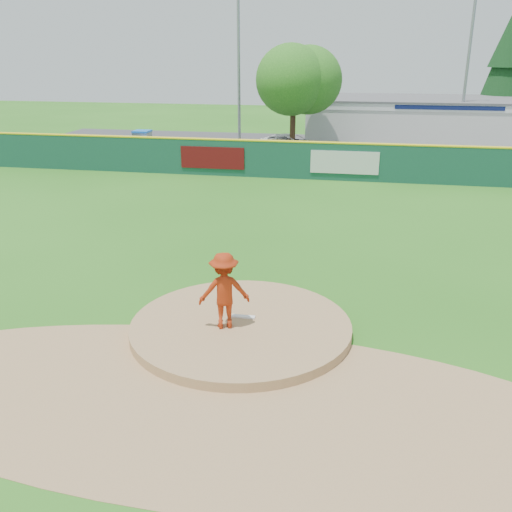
% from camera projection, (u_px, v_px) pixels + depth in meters
% --- Properties ---
extents(ground, '(120.00, 120.00, 0.00)m').
position_uv_depth(ground, '(241.00, 331.00, 14.27)').
color(ground, '#286B19').
rests_on(ground, ground).
extents(pitchers_mound, '(5.50, 5.50, 0.50)m').
position_uv_depth(pitchers_mound, '(241.00, 331.00, 14.27)').
color(pitchers_mound, '#9E774C').
rests_on(pitchers_mound, ground).
extents(pitching_rubber, '(0.60, 0.15, 0.04)m').
position_uv_depth(pitching_rubber, '(243.00, 317.00, 14.46)').
color(pitching_rubber, white).
rests_on(pitching_rubber, pitchers_mound).
extents(infield_dirt_arc, '(15.40, 15.40, 0.01)m').
position_uv_depth(infield_dirt_arc, '(209.00, 399.00, 11.50)').
color(infield_dirt_arc, '#9E774C').
rests_on(infield_dirt_arc, ground).
extents(parking_lot, '(44.00, 16.00, 0.02)m').
position_uv_depth(parking_lot, '(325.00, 152.00, 39.18)').
color(parking_lot, '#38383A').
rests_on(parking_lot, ground).
extents(pitcher, '(1.40, 1.07, 1.91)m').
position_uv_depth(pitcher, '(224.00, 291.00, 13.67)').
color(pitcher, '#9D290D').
rests_on(pitcher, pitchers_mound).
extents(van, '(5.10, 3.30, 1.31)m').
position_uv_depth(van, '(291.00, 144.00, 37.96)').
color(van, white).
rests_on(van, parking_lot).
extents(pool_building_grp, '(15.20, 8.20, 3.31)m').
position_uv_depth(pool_building_grp, '(412.00, 121.00, 42.16)').
color(pool_building_grp, silver).
rests_on(pool_building_grp, ground).
extents(fence_banners, '(10.84, 0.04, 1.20)m').
position_uv_depth(fence_banners, '(277.00, 160.00, 30.80)').
color(fence_banners, '#590C0E').
rests_on(fence_banners, ground).
extents(playground_slide, '(1.06, 2.98, 1.64)m').
position_uv_depth(playground_slide, '(142.00, 143.00, 37.47)').
color(playground_slide, blue).
rests_on(playground_slide, ground).
extents(outfield_fence, '(40.00, 0.14, 2.07)m').
position_uv_depth(outfield_fence, '(312.00, 159.00, 30.51)').
color(outfield_fence, '#154435').
rests_on(outfield_fence, ground).
extents(deciduous_tree, '(5.60, 5.60, 7.36)m').
position_uv_depth(deciduous_tree, '(294.00, 84.00, 36.14)').
color(deciduous_tree, '#382314').
rests_on(deciduous_tree, ground).
extents(conifer_tree, '(4.40, 4.40, 9.50)m').
position_uv_depth(conifer_tree, '(508.00, 64.00, 43.28)').
color(conifer_tree, '#382314').
rests_on(conifer_tree, ground).
extents(light_pole_left, '(1.75, 0.25, 11.00)m').
position_uv_depth(light_pole_left, '(239.00, 59.00, 38.18)').
color(light_pole_left, gray).
rests_on(light_pole_left, ground).
extents(light_pole_right, '(1.75, 0.25, 10.00)m').
position_uv_depth(light_pole_right, '(467.00, 67.00, 37.53)').
color(light_pole_right, gray).
rests_on(light_pole_right, ground).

